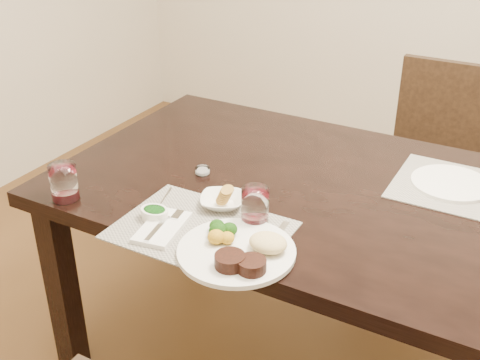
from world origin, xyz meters
The scene contains 13 objects.
dining_table centered at (0.00, 0.00, 0.67)m, with size 2.00×1.00×0.75m.
chair_far centered at (0.00, 0.93, 0.50)m, with size 0.42×0.42×0.90m.
placemat_near centered at (-0.36, -0.39, 0.75)m, with size 0.46×0.34×0.00m, color gray.
placemat_far centered at (0.24, 0.20, 0.75)m, with size 0.46×0.34×0.00m, color gray.
dinner_plate centered at (-0.21, -0.45, 0.77)m, with size 0.31×0.31×0.05m.
napkin_fork centered at (-0.45, -0.44, 0.76)m, with size 0.13×0.20×0.02m.
steak_knife centered at (-0.16, -0.41, 0.76)m, with size 0.03×0.25×0.01m.
cracker_bowl centered at (-0.38, -0.25, 0.77)m, with size 0.17×0.17×0.06m.
sauce_ramekin centered at (-0.50, -0.41, 0.77)m, with size 0.08×0.12×0.06m.
wine_glass_near centered at (-0.25, -0.29, 0.80)m, with size 0.08×0.08×0.11m.
far_plate centered at (0.18, 0.20, 0.76)m, with size 0.24×0.24×0.01m, color silver.
wine_glass_side centered at (-0.81, -0.44, 0.80)m, with size 0.08×0.08×0.11m.
salt_cellar centered at (-0.54, -0.10, 0.76)m, with size 0.05×0.05×0.02m.
Camera 1 is at (0.41, -1.56, 1.65)m, focal length 45.00 mm.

